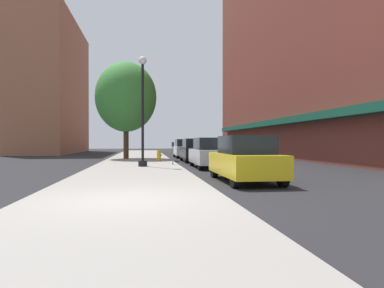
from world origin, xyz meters
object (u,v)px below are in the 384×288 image
object	(u,v)px
tree_near	(126,97)
car_silver	(210,153)
car_white	(185,149)
lamppost	(143,109)
car_yellow	(245,159)
fire_hydrant	(159,155)
parking_meter_near	(173,150)
car_black	(195,151)

from	to	relation	value
tree_near	car_silver	size ratio (longest dim) A/B	1.75
car_white	car_silver	bearing A→B (deg)	-91.35
lamppost	car_yellow	world-z (taller)	lamppost
fire_hydrant	car_yellow	distance (m)	11.78
tree_near	lamppost	bearing A→B (deg)	-81.15
lamppost	parking_meter_near	xyz separation A→B (m)	(1.72, 1.17, -2.25)
car_black	car_silver	bearing A→B (deg)	-87.82
parking_meter_near	car_black	bearing A→B (deg)	66.66
fire_hydrant	parking_meter_near	world-z (taller)	parking_meter_near
tree_near	car_silver	world-z (taller)	tree_near
lamppost	fire_hydrant	distance (m)	5.66
lamppost	car_black	xyz separation A→B (m)	(3.67, 5.69, -2.39)
car_yellow	car_black	size ratio (longest dim) A/B	1.00
car_yellow	car_silver	size ratio (longest dim) A/B	1.00
parking_meter_near	car_silver	distance (m)	2.29
lamppost	fire_hydrant	bearing A→B (deg)	77.57
lamppost	car_black	distance (m)	7.18
fire_hydrant	tree_near	xyz separation A→B (m)	(-2.40, 3.62, 4.38)
parking_meter_near	car_yellow	world-z (taller)	car_yellow
tree_near	car_black	world-z (taller)	tree_near
fire_hydrant	car_white	world-z (taller)	car_white
tree_near	car_silver	xyz separation A→B (m)	(4.99, -8.51, -4.09)
tree_near	car_black	size ratio (longest dim) A/B	1.75
fire_hydrant	car_white	xyz separation A→B (m)	(2.59, 7.13, 0.29)
car_yellow	fire_hydrant	bearing A→B (deg)	102.66
parking_meter_near	car_yellow	size ratio (longest dim) A/B	0.30
car_silver	car_white	bearing A→B (deg)	90.96
car_black	parking_meter_near	bearing A→B (deg)	-111.16
car_silver	car_white	world-z (taller)	same
tree_near	fire_hydrant	bearing A→B (deg)	-56.52
fire_hydrant	car_yellow	bearing A→B (deg)	-77.28
car_black	car_white	size ratio (longest dim) A/B	1.00
parking_meter_near	car_black	distance (m)	4.92
fire_hydrant	parking_meter_near	xyz separation A→B (m)	(0.64, -3.70, 0.43)
car_silver	car_white	size ratio (longest dim) A/B	1.00
tree_near	car_yellow	distance (m)	16.43
lamppost	parking_meter_near	world-z (taller)	lamppost
parking_meter_near	lamppost	bearing A→B (deg)	-145.64
tree_near	car_black	distance (m)	7.04
car_yellow	car_black	distance (m)	12.31
parking_meter_near	car_black	xyz separation A→B (m)	(1.95, 4.52, -0.14)
car_white	car_yellow	bearing A→B (deg)	-91.35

